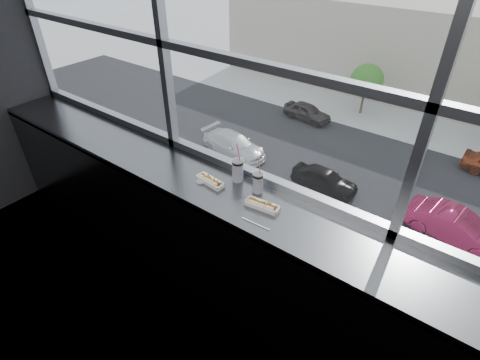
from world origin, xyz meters
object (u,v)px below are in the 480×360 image
Objects in this scene: soda_cup_left at (238,169)px; soda_cup_right at (258,182)px; hotdog_tray_right at (262,205)px; car_near_c at (457,223)px; car_near_b at (325,176)px; car_far_a at (307,109)px; tree_left at (367,81)px; pedestrian_b at (428,126)px; loose_straw at (256,224)px; wrapper at (200,182)px; car_near_a at (234,142)px; hotdog_tray_left at (210,181)px.

soda_cup_left is 1.12× the size of soda_cup_right.
hotdog_tray_right is 0.84× the size of soda_cup_right.
car_near_c is 1.18× the size of car_near_b.
tree_left reaches higher than car_far_a.
tree_left is at bearing 78.00° from pedestrian_b.
loose_straw is 19.81m from car_near_c.
car_near_b is (-5.44, 16.32, -11.12)m from wrapper.
wrapper is at bearing -156.80° from soda_cup_right.
soda_cup_right reaches higher than hotdog_tray_right.
car_far_a is at bearing 115.29° from soda_cup_right.
car_near_b is 9.73m from car_far_a.
car_near_c is (1.29, 16.46, -10.95)m from loose_straw.
car_near_a is (-13.05, 16.46, -11.06)m from loose_straw.
loose_straw is at bearing -159.36° from car_near_b.
soda_cup_left reaches higher than car_near_c.
soda_cup_right is at bearing 120.10° from loose_straw.
hotdog_tray_right is 29.44m from pedestrian_b.
loose_straw is at bearing -173.90° from pedestrian_b.
hotdog_tray_left is 0.98× the size of hotdog_tray_right.
loose_straw is 0.12× the size of pedestrian_b.
pedestrian_b is at bearing 95.32° from soda_cup_left.
hotdog_tray_left is 0.04× the size of car_near_c.
car_near_a is (-14.34, 0.00, -0.11)m from car_near_c.
hotdog_tray_left is at bearing 34.40° from wrapper.
pedestrian_b is at bearing -15.85° from car_near_b.
loose_straw is at bearing -177.06° from car_near_c.
hotdog_tray_right is 0.21m from soda_cup_right.
hotdog_tray_right is at bearing 107.66° from loose_straw.
car_near_c is at bearing -89.60° from car_near_b.
hotdog_tray_right is at bearing 5.89° from hotdog_tray_left.
soda_cup_right is 0.17× the size of pedestrian_b.
hotdog_tray_left is at bearing -160.89° from car_near_b.
hotdog_tray_right is 0.06× the size of tree_left.
car_near_a is (-12.49, 16.28, -11.09)m from hotdog_tray_left.
hotdog_tray_right is 0.04× the size of car_near_a.
car_near_c is at bearing 90.22° from hotdog_tray_left.
hotdog_tray_left is at bearing -175.02° from pedestrian_b.
hotdog_tray_left is 1.12× the size of loose_straw.
hotdog_tray_right is 0.56m from wrapper.
soda_cup_right reaches higher than pedestrian_b.
soda_cup_right is at bearing -134.18° from car_near_a.
hotdog_tray_right is at bearing -73.32° from tree_left.
car_near_c is 15.61m from tree_left.
hotdog_tray_left is 0.04× the size of car_near_a.
loose_straw reaches higher than pedestrian_b.
car_near_c is at bearing -82.70° from car_near_a.
loose_straw is 2.63× the size of wrapper.
car_far_a is at bearing 65.62° from car_near_c.
car_far_a is (-11.05, 24.28, -11.14)m from hotdog_tray_left.
car_far_a is (-11.55, 24.28, -11.14)m from hotdog_tray_right.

